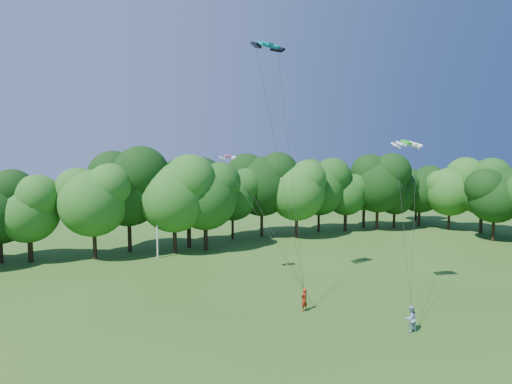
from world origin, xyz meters
name	(u,v)px	position (x,y,z in m)	size (l,w,h in m)	color
utility_pole	(157,222)	(-4.42, 31.77, 4.34)	(1.65, 0.55, 8.46)	silver
kite_flyer_left	(304,300)	(2.64, 10.34, 0.92)	(0.67, 0.44, 1.84)	#9F2A14
kite_flyer_right	(411,318)	(7.33, 4.03, 0.93)	(0.91, 0.71, 1.86)	#96AED0
kite_teal	(267,43)	(2.03, 15.71, 21.78)	(3.07, 1.77, 0.63)	#04778E
kite_green	(406,142)	(12.37, 9.83, 13.35)	(2.59, 1.60, 0.44)	green
kite_pink	(228,156)	(0.04, 20.02, 12.18)	(1.64, 0.97, 0.25)	#C43660
tree_back_center	(188,187)	(0.55, 35.71, 8.07)	(8.89, 8.89, 12.93)	black
tree_back_east	(364,189)	(31.71, 37.59, 6.68)	(7.35, 7.35, 10.69)	#392317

